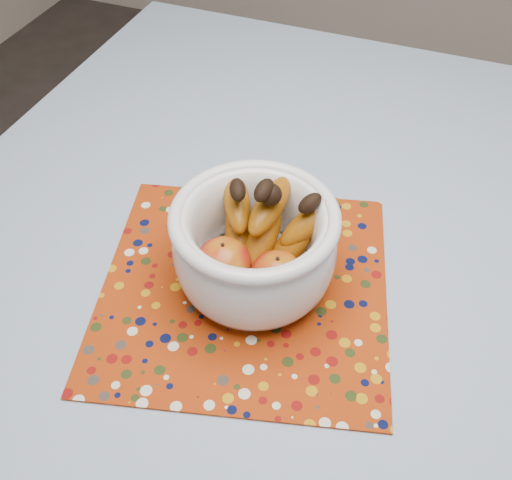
% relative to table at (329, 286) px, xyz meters
% --- Properties ---
extents(table, '(1.20, 1.20, 0.75)m').
position_rel_table_xyz_m(table, '(0.00, 0.00, 0.00)').
color(table, brown).
rests_on(table, ground).
extents(tablecloth, '(1.32, 1.32, 0.01)m').
position_rel_table_xyz_m(tablecloth, '(0.00, 0.00, 0.08)').
color(tablecloth, '#607EA0').
rests_on(tablecloth, table).
extents(placemat, '(0.49, 0.49, 0.00)m').
position_rel_table_xyz_m(placemat, '(-0.10, -0.12, 0.09)').
color(placemat, '#8F2A07').
rests_on(placemat, tablecloth).
extents(fruit_bowl, '(0.25, 0.23, 0.17)m').
position_rel_table_xyz_m(fruit_bowl, '(-0.09, -0.10, 0.17)').
color(fruit_bowl, silver).
rests_on(fruit_bowl, placemat).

